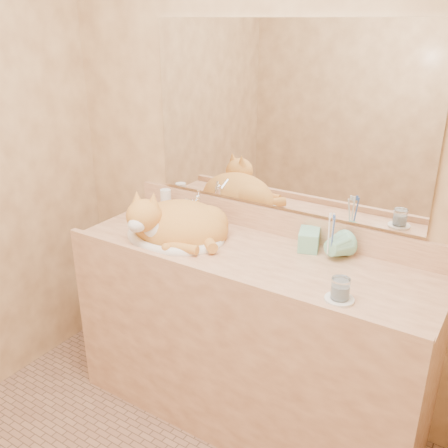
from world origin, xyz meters
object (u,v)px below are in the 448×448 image
Objects in this scene: cat at (176,223)px; vanity_counter at (248,338)px; toothbrush_cup at (330,250)px; water_glass at (340,289)px; sink_basin at (175,222)px; soap_dispenser at (308,234)px.

vanity_counter is at bearing -13.79° from cat.
toothbrush_cup is 0.31m from water_glass.
sink_basin is 4.05× the size of toothbrush_cup.
cat reaches higher than soap_dispenser.
toothbrush_cup is 1.48× the size of water_glass.
vanity_counter is 20.37× the size of water_glass.
vanity_counter is 0.68m from water_glass.
sink_basin is 0.61m from soap_dispenser.
toothbrush_cup is (0.68, 0.15, -0.02)m from cat.
sink_basin is at bearing 127.71° from cat.
soap_dispenser reaches higher than vanity_counter.
vanity_counter is 13.78× the size of toothbrush_cup.
sink_basin is 0.02m from cat.
sink_basin is at bearing -168.58° from toothbrush_cup.
water_glass is at bearing -26.80° from cat.
toothbrush_cup is at bearing -5.87° from cat.
soap_dispenser is at bearing 27.66° from sink_basin.
vanity_counter is at bearing 16.30° from sink_basin.
vanity_counter is 0.58m from soap_dispenser.
cat is 0.60m from soap_dispenser.
sink_basin is at bearing 175.97° from soap_dispenser.
soap_dispenser reaches higher than toothbrush_cup.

